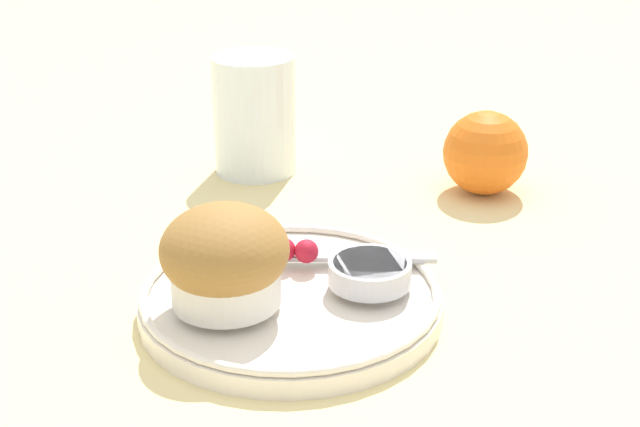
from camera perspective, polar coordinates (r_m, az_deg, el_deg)
The scene contains 8 objects.
ground_plane at distance 0.63m, azimuth -1.88°, elevation -6.28°, with size 3.00×3.00×0.00m, color beige.
plate at distance 0.62m, azimuth -1.89°, elevation -5.49°, with size 0.21×0.21×0.02m.
muffin at distance 0.59m, azimuth -6.10°, elevation -2.87°, with size 0.09×0.09×0.07m.
cream_ramekin at distance 0.62m, azimuth 3.20°, elevation -3.70°, with size 0.06×0.06×0.02m.
berry_pair at distance 0.65m, azimuth -1.60°, elevation -2.38°, with size 0.03×0.02×0.02m.
butter_knife at distance 0.65m, azimuth -1.51°, elevation -2.69°, with size 0.20×0.04×0.00m.
orange_fruit at distance 0.82m, azimuth 10.53°, elevation 3.84°, with size 0.08×0.08×0.08m.
juice_glass at distance 0.86m, azimuth -4.22°, elevation 6.32°, with size 0.08×0.08×0.11m.
Camera 1 is at (0.10, -0.53, 0.32)m, focal length 50.00 mm.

